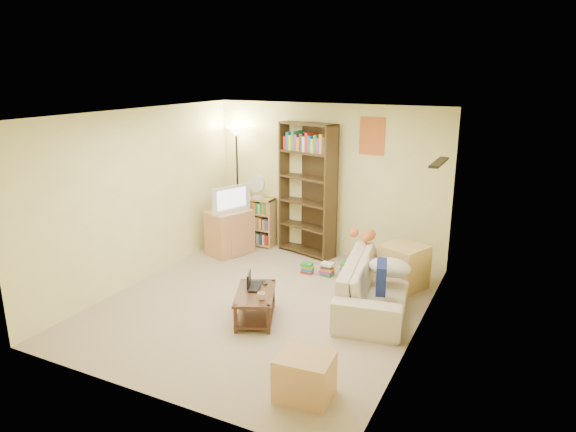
{
  "coord_description": "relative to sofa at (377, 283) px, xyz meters",
  "views": [
    {
      "loc": [
        3.06,
        -5.48,
        3.0
      ],
      "look_at": [
        0.04,
        0.67,
        1.05
      ],
      "focal_mm": 32.0,
      "sensor_mm": 36.0,
      "label": 1
    }
  ],
  "objects": [
    {
      "name": "end_cabinet",
      "position": [
        -0.02,
        -2.25,
        -0.09
      ],
      "size": [
        0.55,
        0.47,
        0.43
      ],
      "primitive_type": "cube",
      "rotation": [
        0.0,
        0.0,
        0.08
      ],
      "color": "tan",
      "rests_on": "ground"
    },
    {
      "name": "tv_stand",
      "position": [
        -2.8,
        0.82,
        0.07
      ],
      "size": [
        0.72,
        0.83,
        0.75
      ],
      "primitive_type": "cube",
      "rotation": [
        0.0,
        0.0,
        -0.37
      ],
      "color": "tan",
      "rests_on": "ground"
    },
    {
      "name": "laptop",
      "position": [
        -1.25,
        -0.95,
        0.08
      ],
      "size": [
        0.48,
        0.43,
        0.03
      ],
      "primitive_type": "imported",
      "rotation": [
        0.0,
        0.0,
        1.9
      ],
      "color": "black",
      "rests_on": "coffee_table"
    },
    {
      "name": "side_table",
      "position": [
        0.18,
        0.71,
        0.01
      ],
      "size": [
        0.72,
        0.72,
        0.63
      ],
      "primitive_type": "cube",
      "rotation": [
        0.0,
        0.0,
        -0.4
      ],
      "color": "tan",
      "rests_on": "ground"
    },
    {
      "name": "tall_bookshelf",
      "position": [
        -1.63,
        1.4,
        0.86
      ],
      "size": [
        1.04,
        0.58,
        2.2
      ],
      "rotation": [
        0.0,
        0.0,
        -0.27
      ],
      "color": "#3C2B17",
      "rests_on": "ground"
    },
    {
      "name": "television",
      "position": [
        -2.8,
        0.82,
        0.66
      ],
      "size": [
        0.82,
        0.61,
        0.44
      ],
      "primitive_type": "imported",
      "rotation": [
        0.0,
        0.0,
        1.2
      ],
      "color": "black",
      "rests_on": "tv_stand"
    },
    {
      "name": "desk_fan",
      "position": [
        -2.57,
        1.36,
        0.79
      ],
      "size": [
        0.31,
        0.17,
        0.43
      ],
      "color": "silver",
      "rests_on": "short_bookshelf"
    },
    {
      "name": "mug",
      "position": [
        -1.05,
        -1.23,
        0.11
      ],
      "size": [
        0.11,
        0.11,
        0.08
      ],
      "primitive_type": "imported",
      "rotation": [
        0.0,
        0.0,
        0.11
      ],
      "color": "silver",
      "rests_on": "coffee_table"
    },
    {
      "name": "laptop_screen",
      "position": [
        -1.36,
        -0.99,
        0.17
      ],
      "size": [
        0.12,
        0.26,
        0.18
      ],
      "primitive_type": "cube",
      "rotation": [
        0.0,
        0.0,
        0.41
      ],
      "color": "white",
      "rests_on": "laptop"
    },
    {
      "name": "sofa",
      "position": [
        0.0,
        0.0,
        0.0
      ],
      "size": [
        2.35,
        1.49,
        0.61
      ],
      "primitive_type": "imported",
      "rotation": [
        0.0,
        0.0,
        1.74
      ],
      "color": "beige",
      "rests_on": "ground"
    },
    {
      "name": "book_stacks",
      "position": [
        -0.79,
        0.66,
        -0.2
      ],
      "size": [
        1.1,
        0.32,
        0.24
      ],
      "color": "red",
      "rests_on": "ground"
    },
    {
      "name": "navy_pillow",
      "position": [
        0.17,
        -0.43,
        0.28
      ],
      "size": [
        0.22,
        0.42,
        0.36
      ],
      "primitive_type": "cube",
      "rotation": [
        0.0,
        0.0,
        1.84
      ],
      "color": "navy",
      "rests_on": "sofa"
    },
    {
      "name": "floor_lamp",
      "position": [
        -2.98,
        1.4,
        1.34
      ],
      "size": [
        0.35,
        0.35,
        2.07
      ],
      "color": "black",
      "rests_on": "ground"
    },
    {
      "name": "short_bookshelf",
      "position": [
        -2.62,
        1.4,
        0.13
      ],
      "size": [
        0.67,
        0.28,
        0.86
      ],
      "rotation": [
        0.0,
        0.0,
        0.02
      ],
      "color": "tan",
      "rests_on": "ground"
    },
    {
      "name": "coffee_table",
      "position": [
        -1.22,
        -1.08,
        -0.08
      ],
      "size": [
        0.75,
        0.94,
        0.37
      ],
      "rotation": [
        0.0,
        0.0,
        0.41
      ],
      "color": "#3E2218",
      "rests_on": "ground"
    },
    {
      "name": "room",
      "position": [
        -1.35,
        -0.64,
        1.32
      ],
      "size": [
        4.5,
        4.54,
        2.52
      ],
      "color": "tan",
      "rests_on": "ground"
    },
    {
      "name": "tabby_cat",
      "position": [
        -0.4,
        0.74,
        0.39
      ],
      "size": [
        0.48,
        0.23,
        0.17
      ],
      "color": "orange",
      "rests_on": "sofa"
    },
    {
      "name": "tv_remote",
      "position": [
        -1.25,
        -0.79,
        0.07
      ],
      "size": [
        0.13,
        0.14,
        0.02
      ],
      "primitive_type": "cube",
      "rotation": [
        0.0,
        0.0,
        0.71
      ],
      "color": "black",
      "rests_on": "coffee_table"
    },
    {
      "name": "cream_blanket",
      "position": [
        0.14,
        0.07,
        0.22
      ],
      "size": [
        0.56,
        0.4,
        0.24
      ],
      "primitive_type": "ellipsoid",
      "color": "beige",
      "rests_on": "sofa"
    }
  ]
}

